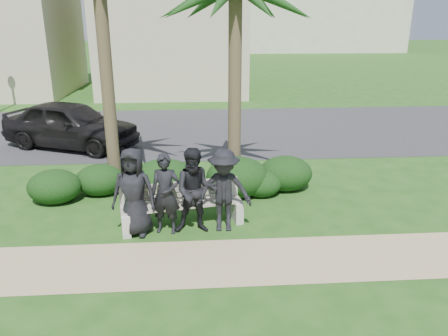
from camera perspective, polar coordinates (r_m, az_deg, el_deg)
The scene contains 16 objects.
ground at distance 9.56m, azimuth -4.12°, elevation -6.66°, with size 160.00×160.00×0.00m, color #214D16.
footpath at distance 7.98m, azimuth -4.08°, elevation -12.25°, with size 30.00×1.60×0.01m, color tan.
asphalt_street at distance 17.13m, azimuth -4.21°, elevation 4.98°, with size 160.00×8.00×0.01m, color #2D2D30.
stucco_bldg_right at distance 26.65m, azimuth -6.70°, elevation 17.86°, with size 8.40×8.40×7.30m.
park_bench at distance 9.16m, azimuth -5.44°, elevation -5.17°, with size 2.61×1.04×0.88m.
man_a at distance 8.76m, azimuth -11.70°, elevation -3.11°, with size 0.88×0.57×1.79m, color black.
man_b at distance 8.75m, azimuth -7.65°, elevation -3.40°, with size 0.60×0.40×1.65m, color black.
man_c at distance 8.69m, azimuth -3.73°, elevation -3.03°, with size 0.86×0.67×1.76m, color black.
man_d at distance 8.75m, azimuth -0.03°, elevation -2.97°, with size 1.11×0.64×1.72m, color black.
hedge_a at distance 11.01m, azimuth -21.29°, elevation -2.16°, with size 1.25×1.03×0.81m, color black.
hedge_b at distance 11.16m, azimuth -15.93°, elevation -1.38°, with size 1.18×0.98×0.77m, color black.
hedge_c at distance 10.57m, azimuth -7.79°, elevation -1.32°, with size 1.52×1.25×0.99m, color black.
hedge_d at distance 10.62m, azimuth 1.73°, elevation -1.03°, with size 1.52×1.26×0.99m, color black.
hedge_e at distance 10.68m, azimuth 4.90°, elevation -1.98°, with size 0.99×0.82×0.64m, color black.
hedge_f at distance 11.13m, azimuth 8.02°, elevation -0.56°, with size 1.36×1.12×0.89m, color black.
car_a at distance 15.46m, azimuth -19.43°, elevation 5.38°, with size 1.85×4.59×1.56m, color black.
Camera 1 is at (0.07, -8.63, 4.13)m, focal length 35.00 mm.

